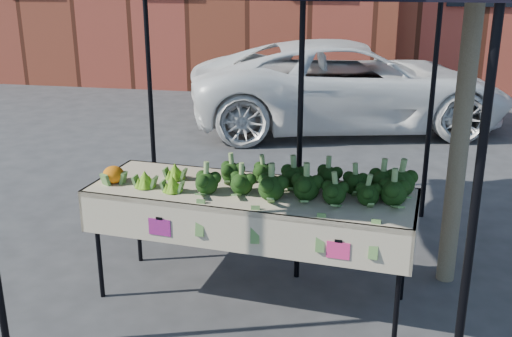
# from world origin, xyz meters

# --- Properties ---
(ground) EXTENTS (90.00, 90.00, 0.00)m
(ground) POSITION_xyz_m (0.00, 0.00, 0.00)
(ground) COLOR #2D2D30
(table) EXTENTS (2.47, 1.04, 0.90)m
(table) POSITION_xyz_m (-0.20, 0.12, 0.45)
(table) COLOR beige
(table) RESTS_ON ground
(canopy) EXTENTS (3.16, 3.16, 2.74)m
(canopy) POSITION_xyz_m (-0.25, 0.61, 1.37)
(canopy) COLOR black
(canopy) RESTS_ON ground
(broccoli_heap) EXTENTS (1.58, 0.55, 0.23)m
(broccoli_heap) POSITION_xyz_m (0.19, 0.14, 1.02)
(broccoli_heap) COLOR black
(broccoli_heap) RESTS_ON table
(romanesco_cluster) EXTENTS (0.41, 0.45, 0.18)m
(romanesco_cluster) POSITION_xyz_m (-0.87, 0.10, 0.99)
(romanesco_cluster) COLOR #6BA321
(romanesco_cluster) RESTS_ON table
(cauliflower_pair) EXTENTS (0.18, 0.18, 0.16)m
(cauliflower_pair) POSITION_xyz_m (-1.25, 0.07, 0.98)
(cauliflower_pair) COLOR orange
(cauliflower_pair) RESTS_ON table
(street_tree) EXTENTS (2.10, 2.10, 4.13)m
(street_tree) POSITION_xyz_m (1.32, 0.74, 2.07)
(street_tree) COLOR #1E4C14
(street_tree) RESTS_ON ground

